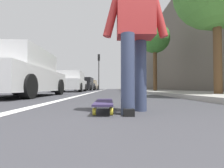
% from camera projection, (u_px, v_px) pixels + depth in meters
% --- Properties ---
extents(ground_plane, '(80.00, 80.00, 0.00)m').
position_uv_depth(ground_plane, '(113.00, 92.00, 10.56)').
color(ground_plane, '#38383D').
extents(lane_stripe_white, '(52.00, 0.16, 0.01)m').
position_uv_depth(lane_stripe_white, '(102.00, 90.00, 20.54)').
color(lane_stripe_white, silver).
rests_on(lane_stripe_white, ground).
extents(sidewalk_curb, '(52.00, 3.20, 0.11)m').
position_uv_depth(sidewalk_curb, '(140.00, 90.00, 18.59)').
color(sidewalk_curb, '#9E9B93').
rests_on(sidewalk_curb, ground).
extents(building_facade, '(40.00, 1.20, 8.24)m').
position_uv_depth(building_facade, '(153.00, 61.00, 22.72)').
color(building_facade, '#615950').
rests_on(building_facade, ground).
extents(skateboard, '(0.84, 0.20, 0.11)m').
position_uv_depth(skateboard, '(104.00, 103.00, 1.88)').
color(skateboard, yellow).
rests_on(skateboard, ground).
extents(skater_person, '(0.46, 0.72, 1.64)m').
position_uv_depth(skater_person, '(135.00, 27.00, 1.76)').
color(skater_person, '#384260').
rests_on(skater_person, ground).
extents(parked_car_near, '(4.08, 1.92, 1.47)m').
position_uv_depth(parked_car_near, '(21.00, 75.00, 5.12)').
color(parked_car_near, silver).
rests_on(parked_car_near, ground).
extents(parked_car_mid, '(4.41, 2.12, 1.47)m').
position_uv_depth(parked_car_mid, '(71.00, 82.00, 11.92)').
color(parked_car_mid, silver).
rests_on(parked_car_mid, ground).
extents(parked_car_far, '(4.54, 1.97, 1.47)m').
position_uv_depth(parked_car_far, '(85.00, 84.00, 18.66)').
color(parked_car_far, black).
rests_on(parked_car_far, ground).
extents(parked_car_end, '(4.35, 1.97, 1.48)m').
position_uv_depth(parked_car_end, '(91.00, 85.00, 24.89)').
color(parked_car_end, tan).
rests_on(parked_car_end, ground).
extents(traffic_light, '(0.33, 0.28, 4.65)m').
position_uv_depth(traffic_light, '(99.00, 66.00, 20.79)').
color(traffic_light, '#2D2D2D').
rests_on(traffic_light, ground).
extents(street_tree_mid, '(2.01, 2.01, 4.67)m').
position_uv_depth(street_tree_mid, '(155.00, 39.00, 10.91)').
color(street_tree_mid, brown).
rests_on(street_tree_mid, ground).
extents(street_tree_far, '(2.15, 2.15, 4.98)m').
position_uv_depth(street_tree_far, '(135.00, 59.00, 19.89)').
color(street_tree_far, brown).
rests_on(street_tree_far, ground).
extents(pedestrian_distant, '(0.44, 0.69, 1.57)m').
position_uv_depth(pedestrian_distant, '(142.00, 81.00, 14.23)').
color(pedestrian_distant, '#384260').
rests_on(pedestrian_distant, ground).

